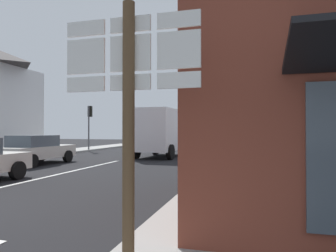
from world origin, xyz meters
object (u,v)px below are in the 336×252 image
at_px(delivery_truck, 161,131).
at_px(route_sign_post, 129,106).
at_px(sedan_far, 36,149).
at_px(traffic_light_far_left, 90,118).
at_px(traffic_light_far_right, 231,118).

height_order(delivery_truck, route_sign_post, route_sign_post).
distance_m(sedan_far, traffic_light_far_left, 10.35).
height_order(sedan_far, traffic_light_far_left, traffic_light_far_left).
relative_size(sedan_far, traffic_light_far_left, 1.13).
bearing_deg(route_sign_post, delivery_truck, 105.30).
xyz_separation_m(sedan_far, route_sign_post, (9.14, -9.84, 1.24)).
bearing_deg(sedan_far, delivery_truck, 49.99).
relative_size(sedan_far, route_sign_post, 1.33).
bearing_deg(traffic_light_far_right, sedan_far, -132.45).
bearing_deg(delivery_truck, route_sign_post, -74.70).
bearing_deg(traffic_light_far_right, delivery_truck, -135.63).
xyz_separation_m(sedan_far, traffic_light_far_left, (-2.58, 9.81, 2.02)).
xyz_separation_m(sedan_far, traffic_light_far_right, (9.01, 9.85, 1.85)).
xyz_separation_m(sedan_far, delivery_truck, (4.86, 5.79, 0.89)).
xyz_separation_m(delivery_truck, traffic_light_far_left, (-7.44, 4.02, 1.13)).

